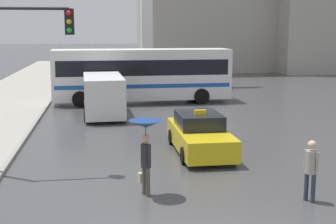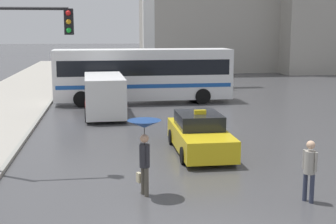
% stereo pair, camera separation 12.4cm
% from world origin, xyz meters
% --- Properties ---
extents(taxi, '(1.91, 4.63, 1.63)m').
position_xyz_m(taxi, '(1.52, 7.56, 0.68)').
color(taxi, gold).
rests_on(taxi, ground_plane).
extents(ambulance_van, '(2.23, 5.09, 2.16)m').
position_xyz_m(ambulance_van, '(-1.99, 15.67, 1.20)').
color(ambulance_van, silver).
rests_on(ambulance_van, ground_plane).
extents(city_bus, '(11.07, 2.86, 3.36)m').
position_xyz_m(city_bus, '(0.48, 20.10, 1.87)').
color(city_bus, silver).
rests_on(city_bus, ground_plane).
extents(pedestrian_with_umbrella, '(0.93, 0.93, 2.14)m').
position_xyz_m(pedestrian_with_umbrella, '(-0.93, 3.18, 1.67)').
color(pedestrian_with_umbrella, '#4C473D').
rests_on(pedestrian_with_umbrella, ground_plane).
extents(pedestrian_man, '(0.41, 0.43, 1.69)m').
position_xyz_m(pedestrian_man, '(3.37, 2.07, 0.99)').
color(pedestrian_man, '#2D3347').
rests_on(pedestrian_man, ground_plane).
extents(traffic_light, '(2.87, 0.38, 5.50)m').
position_xyz_m(traffic_light, '(-4.57, 5.84, 3.79)').
color(traffic_light, black).
rests_on(traffic_light, ground_plane).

